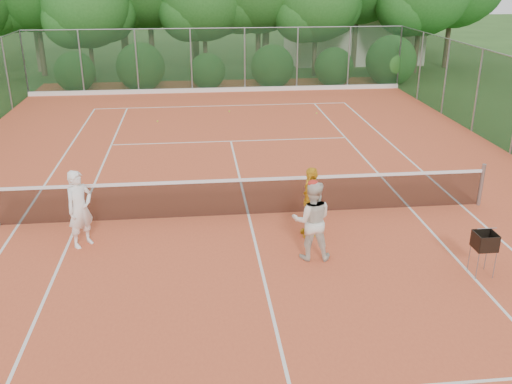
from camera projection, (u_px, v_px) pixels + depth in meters
ground at (249, 216)px, 14.04m from camera, size 120.00×120.00×0.00m
clay_court at (249, 215)px, 14.04m from camera, size 18.00×36.00×0.02m
club_building at (352, 37)px, 36.58m from camera, size 8.00×5.00×3.00m
tennis_net at (248, 196)px, 13.85m from camera, size 11.97×0.10×1.10m
player_white at (80, 209)px, 12.21m from camera, size 0.73×0.74×1.72m
player_center_grp at (312, 220)px, 11.68m from camera, size 0.90×0.74×1.74m
player_yellow at (311, 202)px, 12.72m from camera, size 0.48×0.98×1.62m
ball_hopper at (485, 242)px, 11.07m from camera, size 0.40×0.40×0.90m
stray_ball_a at (157, 121)px, 22.39m from camera, size 0.07×0.07×0.07m
stray_ball_b at (229, 111)px, 23.94m from camera, size 0.07×0.07×0.07m
stray_ball_c at (317, 113)px, 23.63m from camera, size 0.07×0.07×0.07m
court_markings at (249, 215)px, 14.04m from camera, size 11.03×23.83×0.01m
fence_back at (218, 60)px, 27.34m from camera, size 18.07×0.07×3.00m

